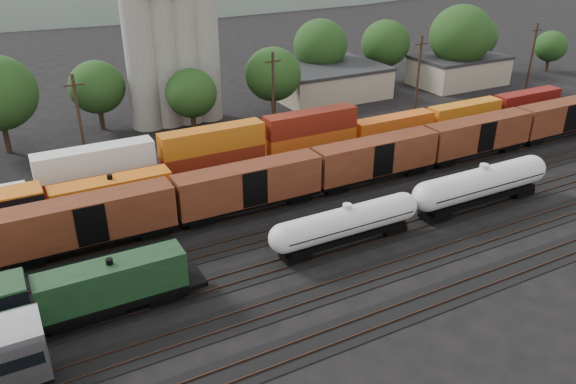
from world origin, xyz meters
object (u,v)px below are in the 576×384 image
tank_car_a (346,223)px  grain_silo (171,45)px  green_locomotive (68,296)px  orange_locomotive (78,202)px

tank_car_a → grain_silo: (-2.30, 41.00, 8.85)m
grain_silo → green_locomotive: bearing=-117.4°
tank_car_a → grain_silo: grain_silo is taller
tank_car_a → orange_locomotive: 25.36m
orange_locomotive → tank_car_a: bearing=-36.3°
green_locomotive → tank_car_a: green_locomotive is taller
tank_car_a → orange_locomotive: size_ratio=0.81×
green_locomotive → orange_locomotive: (3.16, 15.00, 0.02)m
orange_locomotive → grain_silo: bearing=55.1°
green_locomotive → grain_silo: (21.30, 41.00, 8.58)m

